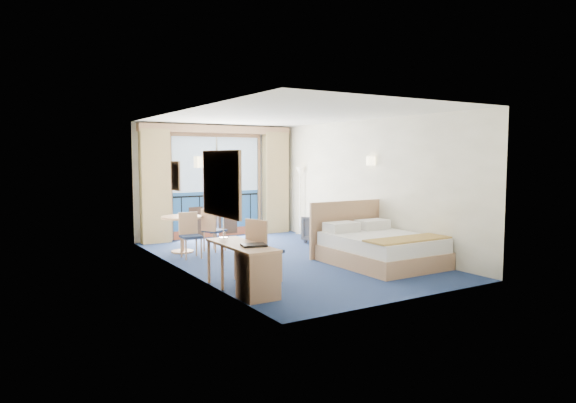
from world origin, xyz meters
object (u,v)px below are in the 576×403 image
object	(u,v)px
armchair	(320,228)
desk_chair	(262,247)
floor_lamp	(300,184)
desk	(254,270)
bed	(379,247)
round_table	(182,225)
nightstand	(354,237)
table_chair_b	(190,232)
table_chair_a	(212,227)

from	to	relation	value
armchair	desk_chair	world-z (taller)	desk_chair
armchair	desk_chair	xyz separation A→B (m)	(-2.93, -2.66, 0.25)
floor_lamp	desk	xyz separation A→B (m)	(-3.62, -4.49, -0.89)
bed	round_table	bearing A→B (deg)	131.77
bed	armchair	distance (m)	2.56
bed	round_table	xyz separation A→B (m)	(-2.64, 2.95, 0.26)
armchair	nightstand	bearing A→B (deg)	61.17
nightstand	table_chair_b	distance (m)	3.41
table_chair_b	table_chair_a	bearing A→B (deg)	33.20
table_chair_b	desk	bearing A→B (deg)	-91.40
floor_lamp	desk_chair	distance (m)	5.03
bed	nightstand	size ratio (longest dim) A/B	4.05
nightstand	table_chair_b	size ratio (longest dim) A/B	0.58
nightstand	armchair	bearing A→B (deg)	97.34
desk_chair	round_table	bearing A→B (deg)	-16.00
nightstand	desk	world-z (taller)	desk
nightstand	table_chair_a	bearing A→B (deg)	154.82
bed	desk_chair	world-z (taller)	bed
bed	nightstand	bearing A→B (deg)	67.82
table_chair_b	round_table	bearing A→B (deg)	87.58
armchair	floor_lamp	world-z (taller)	floor_lamp
table_chair_a	floor_lamp	bearing A→B (deg)	-95.98
armchair	desk	size ratio (longest dim) A/B	0.47
round_table	desk	bearing A→B (deg)	-94.59
floor_lamp	round_table	bearing A→B (deg)	-167.24
desk	floor_lamp	bearing A→B (deg)	51.10
floor_lamp	table_chair_a	distance (m)	3.04
bed	desk_chair	distance (m)	2.49
nightstand	table_chair_a	xyz separation A→B (m)	(-2.68, 1.26, 0.24)
armchair	table_chair_b	size ratio (longest dim) A/B	0.79
table_chair_a	table_chair_b	xyz separation A→B (m)	(-0.61, -0.35, -0.01)
floor_lamp	table_chair_a	bearing A→B (deg)	-160.26
round_table	desk_chair	bearing A→B (deg)	-87.06
floor_lamp	desk	size ratio (longest dim) A/B	1.14
desk	desk_chair	size ratio (longest dim) A/B	1.47
desk_chair	table_chair_b	world-z (taller)	desk_chair
armchair	floor_lamp	size ratio (longest dim) A/B	0.41
round_table	armchair	bearing A→B (deg)	-7.92
desk	table_chair_b	bearing A→B (deg)	85.57
round_table	table_chair_a	xyz separation A→B (m)	(0.55, -0.24, -0.06)
table_chair_b	armchair	bearing A→B (deg)	6.02
bed	desk	bearing A→B (deg)	-165.08
floor_lamp	armchair	bearing A→B (deg)	-101.02
bed	desk_chair	xyz separation A→B (m)	(-2.48, -0.14, 0.26)
round_table	table_chair_b	world-z (taller)	table_chair_b
table_chair_b	bed	bearing A→B (deg)	-38.17
armchair	table_chair_a	xyz separation A→B (m)	(-2.54, 0.19, 0.18)
round_table	table_chair_a	bearing A→B (deg)	-23.81
desk	table_chair_b	xyz separation A→B (m)	(0.24, 3.14, 0.11)
bed	desk_chair	size ratio (longest dim) A/B	2.05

